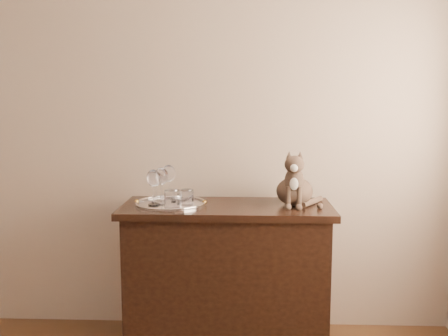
# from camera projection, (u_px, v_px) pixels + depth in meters

# --- Properties ---
(wall_back) EXTENTS (4.00, 0.10, 2.70)m
(wall_back) POSITION_uv_depth(u_px,v_px,m) (133.00, 115.00, 3.11)
(wall_back) COLOR #BDA78E
(wall_back) RESTS_ON ground
(sideboard) EXTENTS (1.20, 0.50, 0.85)m
(sideboard) POSITION_uv_depth(u_px,v_px,m) (227.00, 277.00, 2.90)
(sideboard) COLOR black
(sideboard) RESTS_ON ground
(tray) EXTENTS (0.40, 0.40, 0.01)m
(tray) POSITION_uv_depth(u_px,v_px,m) (171.00, 204.00, 2.86)
(tray) COLOR silver
(tray) RESTS_ON sideboard
(wine_glass_a) EXTENTS (0.07, 0.07, 0.18)m
(wine_glass_a) POSITION_uv_depth(u_px,v_px,m) (156.00, 187.00, 2.88)
(wine_glass_a) COLOR silver
(wine_glass_a) RESTS_ON tray
(wine_glass_b) EXTENTS (0.08, 0.08, 0.21)m
(wine_glass_b) POSITION_uv_depth(u_px,v_px,m) (169.00, 183.00, 2.93)
(wine_glass_b) COLOR white
(wine_glass_b) RESTS_ON tray
(wine_glass_c) EXTENTS (0.08, 0.08, 0.20)m
(wine_glass_c) POSITION_uv_depth(u_px,v_px,m) (154.00, 187.00, 2.80)
(wine_glass_c) COLOR silver
(wine_glass_c) RESTS_ON tray
(wine_glass_d) EXTENTS (0.08, 0.08, 0.21)m
(wine_glass_d) POSITION_uv_depth(u_px,v_px,m) (162.00, 186.00, 2.83)
(wine_glass_d) COLOR silver
(wine_glass_d) RESTS_ON tray
(tumbler_a) EXTENTS (0.08, 0.08, 0.09)m
(tumbler_a) POSITION_uv_depth(u_px,v_px,m) (187.00, 198.00, 2.80)
(tumbler_a) COLOR white
(tumbler_a) RESTS_ON tray
(tumbler_b) EXTENTS (0.09, 0.09, 0.10)m
(tumbler_b) POSITION_uv_depth(u_px,v_px,m) (172.00, 199.00, 2.73)
(tumbler_b) COLOR white
(tumbler_b) RESTS_ON tray
(tumbler_c) EXTENTS (0.07, 0.07, 0.08)m
(tumbler_c) POSITION_uv_depth(u_px,v_px,m) (187.00, 196.00, 2.85)
(tumbler_c) COLOR white
(tumbler_c) RESTS_ON tray
(cat) EXTENTS (0.35, 0.34, 0.32)m
(cat) POSITION_uv_depth(u_px,v_px,m) (295.00, 177.00, 2.83)
(cat) COLOR #4D412E
(cat) RESTS_ON sideboard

